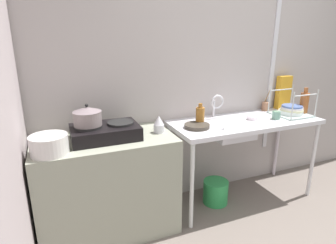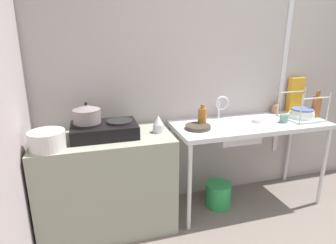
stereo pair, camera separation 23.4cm
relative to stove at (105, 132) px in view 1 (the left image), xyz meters
name	(u,v)px [view 1 (the left image)]	position (x,y,z in m)	size (l,w,h in m)	color
wall_back	(232,72)	(1.37, 0.34, 0.36)	(4.68, 0.10, 2.48)	#A9A09E
wall_metal_strip	(273,59)	(1.84, 0.28, 0.48)	(0.05, 0.01, 1.98)	silver
counter_concrete	(108,186)	(-0.01, 0.00, -0.47)	(1.08, 0.57, 0.82)	gray
counter_sink	(245,127)	(1.32, 0.00, -0.12)	(1.45, 0.57, 0.82)	silver
stove	(105,132)	(0.00, 0.00, 0.00)	(0.51, 0.34, 0.12)	black
pot_on_left_burner	(87,116)	(-0.12, 0.00, 0.14)	(0.21, 0.21, 0.17)	slate
pot_beside_stove	(49,145)	(-0.40, -0.16, 0.01)	(0.25, 0.25, 0.13)	silver
percolator	(159,124)	(0.43, -0.02, 0.01)	(0.09, 0.09, 0.14)	silver
sink_basin	(229,129)	(1.14, 0.00, -0.12)	(0.37, 0.37, 0.14)	silver
faucet	(217,103)	(1.10, 0.17, 0.09)	(0.14, 0.08, 0.23)	silver
frying_pan	(197,126)	(0.78, -0.03, -0.04)	(0.22, 0.22, 0.03)	#3B342C
dish_rack	(291,110)	(1.86, -0.03, -0.01)	(0.32, 0.33, 0.28)	#B8BCBC
cup_by_rack	(276,115)	(1.62, -0.08, -0.02)	(0.08, 0.08, 0.08)	slate
small_bowl_on_drainboard	(252,118)	(1.40, -0.01, -0.04)	(0.10, 0.10, 0.04)	white
bottle_by_sink	(200,116)	(0.85, 0.04, 0.03)	(0.08, 0.08, 0.19)	#965E22
bottle_by_rack	(304,103)	(2.02, -0.03, 0.06)	(0.08, 0.08, 0.27)	#995328
cereal_box	(283,92)	(1.99, 0.23, 0.12)	(0.16, 0.07, 0.36)	gold
utensil_jar	(266,106)	(1.76, 0.23, -0.01)	(0.08, 0.08, 0.23)	#95654A
bucket_on_floor	(216,192)	(1.04, 0.00, -0.77)	(0.24, 0.24, 0.23)	green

